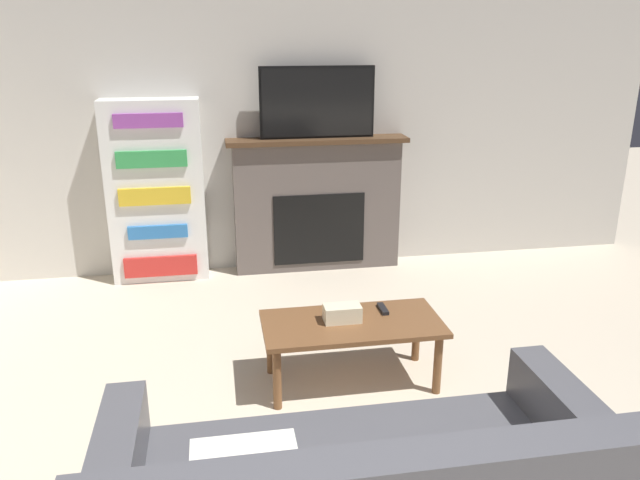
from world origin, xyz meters
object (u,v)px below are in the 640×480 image
coffee_table (352,330)px  bookshelf (156,192)px  tv (317,103)px  fireplace (317,204)px

coffee_table → bookshelf: bookshelf is taller
tv → bookshelf: bearing=-179.9°
fireplace → bookshelf: bookshelf is taller
bookshelf → tv: bearing=0.1°
fireplace → bookshelf: (-1.38, -0.02, 0.17)m
bookshelf → coffee_table: bearing=-57.5°
fireplace → coffee_table: (-0.12, -1.99, -0.24)m
coffee_table → bookshelf: 2.37m
tv → bookshelf: 1.55m
fireplace → tv: tv is taller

